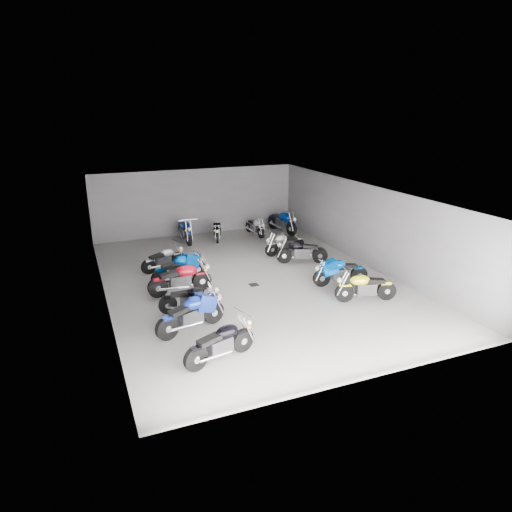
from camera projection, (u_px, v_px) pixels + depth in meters
The scene contains 20 objects.
ground at pixel (249, 280), 16.71m from camera, with size 14.00×14.00×0.00m, color gray.
wall_back at pixel (197, 202), 22.37m from camera, with size 10.00×0.10×3.20m, color slate.
wall_left at pixel (101, 255), 14.42m from camera, with size 0.10×14.00×3.20m, color slate.
wall_right at pixel (366, 225), 18.01m from camera, with size 0.10×14.00×3.20m, color slate.
ceiling at pixel (248, 193), 15.71m from camera, with size 10.00×14.00×0.04m, color black.
drain_grate at pixel (254, 285), 16.27m from camera, with size 0.32×0.32×0.01m, color black.
motorcycle_left_a at pixel (221, 343), 11.30m from camera, with size 2.00×0.73×0.90m.
motorcycle_left_b at pixel (192, 313), 12.79m from camera, with size 2.15×0.85×0.98m.
motorcycle_left_c at pixel (190, 299), 13.97m from camera, with size 1.86×0.58×0.83m.
motorcycle_left_d at pixel (181, 279), 15.37m from camera, with size 2.21×0.45×0.97m.
motorcycle_left_e at pixel (180, 269), 16.35m from camera, with size 2.13×0.75×0.96m.
motorcycle_left_f at pixel (164, 259), 17.62m from camera, with size 1.81×0.79×0.83m.
motorcycle_right_b at pixel (365, 287), 14.79m from camera, with size 2.02×0.67×0.90m.
motorcycle_right_c at pixel (340, 272), 16.14m from camera, with size 2.05×0.50×0.90m.
motorcycle_right_e at pixel (301, 251), 18.39m from camera, with size 1.99×0.89×0.92m.
motorcycle_right_f at pixel (285, 243), 19.55m from camera, with size 1.97×0.50×0.87m.
motorcycle_back_c at pixel (185, 230), 21.29m from camera, with size 0.45×2.28×1.00m.
motorcycle_back_d at pixel (217, 231), 21.66m from camera, with size 0.65×1.80×0.81m.
motorcycle_back_e at pixel (255, 226), 22.41m from camera, with size 0.41×1.85×0.81m.
motorcycle_back_f at pixel (283, 221), 22.87m from camera, with size 0.59×2.34×1.03m.
Camera 1 is at (-5.65, -14.54, 6.07)m, focal length 32.00 mm.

